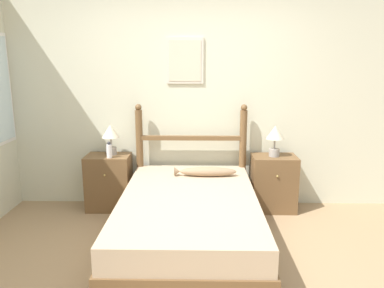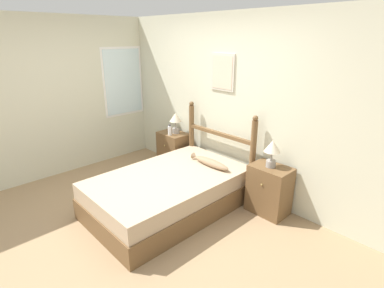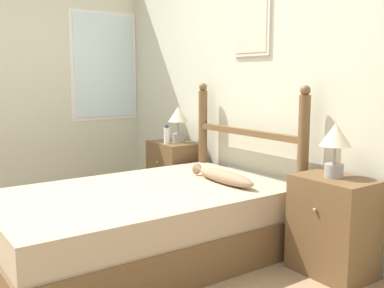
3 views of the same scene
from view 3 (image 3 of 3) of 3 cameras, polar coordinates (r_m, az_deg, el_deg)
ground_plane at (r=3.24m, az=-16.19°, el=-15.61°), size 16.00×16.00×0.00m
wall_back at (r=3.86m, az=8.24°, el=8.04°), size 6.40×0.08×2.55m
bed at (r=3.33m, az=-6.40°, el=-10.07°), size 1.31×2.08×0.50m
headboard at (r=3.79m, az=6.89°, el=-1.35°), size 1.31×0.08×1.25m
nightstand_left at (r=4.56m, az=-2.30°, el=-3.84°), size 0.51×0.38×0.66m
nightstand_right at (r=3.16m, az=17.47°, el=-9.90°), size 0.51×0.38×0.66m
table_lamp_left at (r=4.46m, az=-1.74°, el=3.28°), size 0.20×0.20×0.36m
table_lamp_right at (r=3.03m, az=17.73°, el=0.37°), size 0.20×0.20×0.36m
bottle at (r=4.39m, az=-3.21°, el=1.17°), size 0.06×0.06×0.19m
fish_pillow at (r=3.44m, az=4.03°, el=-4.15°), size 0.68×0.13×0.10m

